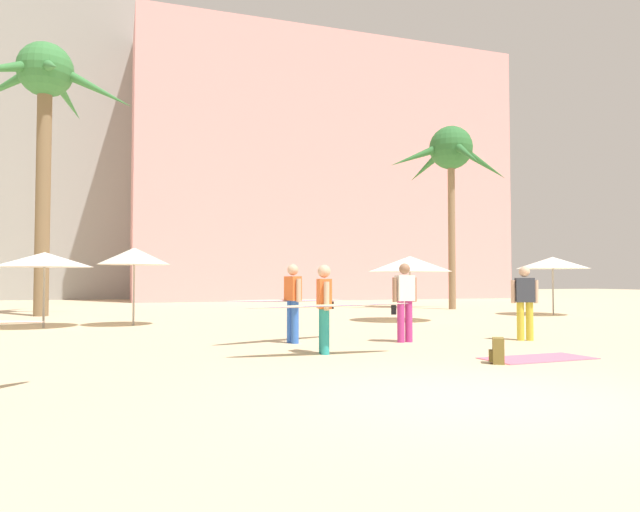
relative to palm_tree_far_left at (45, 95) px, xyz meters
The scene contains 15 objects.
ground 20.99m from the palm_tree_far_left, 69.87° to the right, with size 120.00×120.00×0.00m, color #C6B28C.
hotel_pink 22.64m from the palm_tree_far_left, 43.34° to the left, with size 25.97×8.40×17.79m, color pink.
hotel_tower_gray 25.68m from the palm_tree_far_left, 95.07° to the left, with size 12.86×11.75×33.99m, color gray.
palm_tree_far_left is the anchor object (origin of this frame).
palm_tree_left 17.22m from the palm_tree_far_left, ahead, with size 6.21×6.17×8.45m.
cafe_umbrella_0 8.61m from the palm_tree_far_left, 82.79° to the right, with size 2.64×2.64×2.14m.
cafe_umbrella_1 15.03m from the palm_tree_far_left, 29.78° to the right, with size 2.73×2.73×2.13m.
cafe_umbrella_2 20.34m from the palm_tree_far_left, 16.96° to the right, with size 2.70×2.70×2.23m.
cafe_umbrella_3 9.07m from the palm_tree_far_left, 61.28° to the right, with size 2.11×2.11×2.31m.
beach_towel 20.12m from the palm_tree_far_left, 58.49° to the right, with size 1.94×0.89×0.01m, color #EF6684.
backpack 19.79m from the palm_tree_far_left, 61.67° to the right, with size 0.34×0.35×0.42m.
person_far_left 16.98m from the palm_tree_far_left, 65.62° to the right, with size 3.16×0.83×1.64m.
person_mid_center 15.23m from the palm_tree_far_left, 61.89° to the right, with size 3.08×1.46×1.70m.
person_near_right 16.88m from the palm_tree_far_left, 55.34° to the right, with size 0.61×0.26×1.72m.
person_far_right 18.81m from the palm_tree_far_left, 48.97° to the right, with size 0.59×0.37×1.66m.
Camera 1 is at (-3.93, -5.92, 1.38)m, focal length 32.97 mm.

